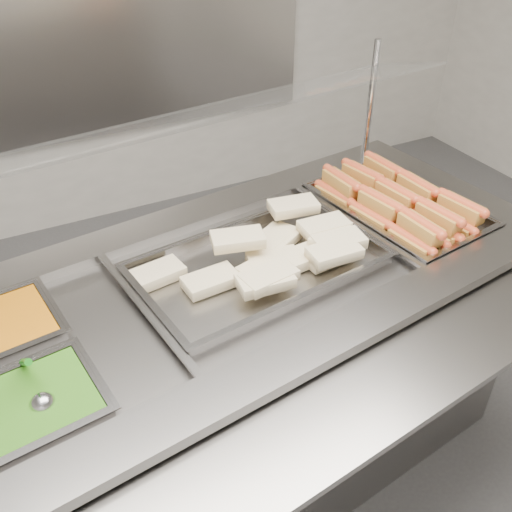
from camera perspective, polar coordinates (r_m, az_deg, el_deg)
name	(u,v)px	position (r m, az deg, el deg)	size (l,w,h in m)	color
back_panel	(64,38)	(3.60, -18.65, 19.94)	(3.00, 0.04, 1.20)	#A7A29C
steam_counter	(243,379)	(2.11, -1.26, -12.16)	(2.18, 1.18, 0.99)	slate
tray_rail	(366,396)	(1.50, 10.94, -13.56)	(2.01, 0.66, 0.06)	gray
sneeze_guard	(195,121)	(1.76, -6.12, 13.29)	(1.85, 0.56, 0.49)	#B9B9BD
pan_hotdogs	(396,215)	(2.19, 13.83, 3.96)	(0.45, 0.65, 0.11)	gray
pan_wraps	(259,269)	(1.82, 0.29, -1.27)	(0.80, 0.54, 0.08)	gray
pan_peas	(30,417)	(1.52, -21.64, -14.71)	(0.36, 0.31, 0.11)	gray
hotdogs_in_buns	(394,204)	(2.15, 13.65, 5.12)	(0.38, 0.60, 0.13)	#915F1E
tortilla_wraps	(281,251)	(1.83, 2.54, 0.48)	(0.76, 0.41, 0.10)	#CFB88B
serving_spoon	(40,397)	(1.47, -20.81, -13.01)	(0.06, 0.19, 0.16)	#A7A8AC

